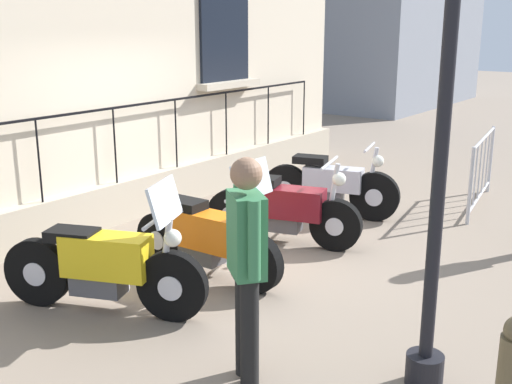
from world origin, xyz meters
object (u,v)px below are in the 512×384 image
Objects in this scene: motorcycle_silver at (330,186)px; crowd_barrier at (482,169)px; motorcycle_yellow at (105,266)px; motorcycle_orange at (208,239)px; pedestrian_standing at (247,258)px; motorcycle_maroon at (283,210)px; lamppost at (449,49)px.

motorcycle_silver is 0.99× the size of crowd_barrier.
crowd_barrier is at bearing 73.37° from motorcycle_yellow.
motorcycle_orange is 2.09m from pedestrian_standing.
pedestrian_standing reaches higher than motorcycle_orange.
motorcycle_maroon is 0.46× the size of lamppost.
motorcycle_maroon is 3.83m from lamppost.
motorcycle_yellow is 3.87m from motorcycle_silver.
motorcycle_yellow is 0.46× the size of lamppost.
motorcycle_silver is at bearing 129.53° from lamppost.
motorcycle_maroon reaches higher than crowd_barrier.
motorcycle_orange is 0.98× the size of crowd_barrier.
pedestrian_standing is at bearing -4.62° from motorcycle_yellow.
motorcycle_silver is 0.46× the size of lamppost.
motorcycle_maroon is at bearing 118.98° from pedestrian_standing.
crowd_barrier is at bearing 103.39° from lamppost.
motorcycle_yellow reaches higher than motorcycle_maroon.
motorcycle_yellow is at bearing -95.61° from motorcycle_maroon.
motorcycle_maroon is 1.01× the size of motorcycle_silver.
lamppost reaches higher than crowd_barrier.
motorcycle_yellow is at bearing -100.38° from motorcycle_orange.
motorcycle_yellow is 1.82m from pedestrian_standing.
motorcycle_silver is 4.72m from lamppost.
motorcycle_maroon is 1.11× the size of pedestrian_standing.
motorcycle_maroon is (0.03, 1.36, -0.01)m from motorcycle_orange.
motorcycle_orange reaches higher than motorcycle_yellow.
lamppost is 2.39× the size of pedestrian_standing.
pedestrian_standing reaches higher than crowd_barrier.
lamppost reaches higher than motorcycle_silver.
crowd_barrier is (1.53, 1.68, 0.14)m from motorcycle_silver.
motorcycle_silver is 2.28m from crowd_barrier.
lamppost is (2.71, -3.29, 2.03)m from motorcycle_silver.
motorcycle_yellow is 3.52m from lamppost.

